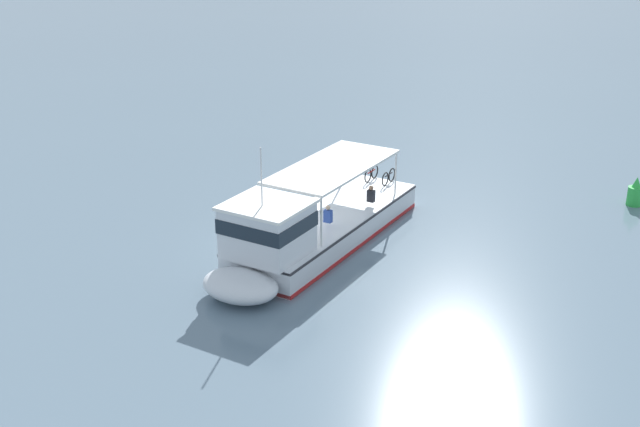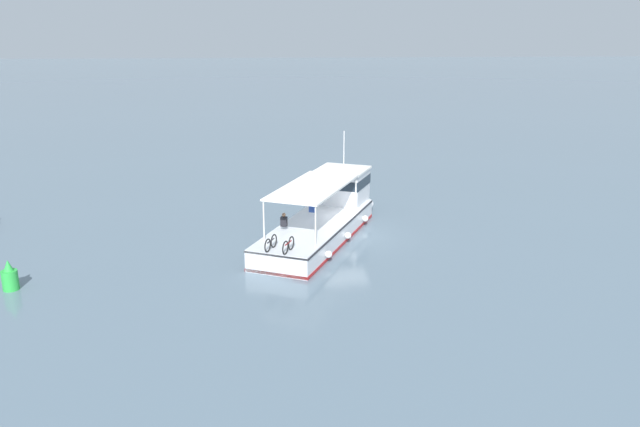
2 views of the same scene
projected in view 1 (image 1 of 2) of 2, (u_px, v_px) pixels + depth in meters
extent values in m
plane|color=slate|center=(284.00, 246.00, 32.36)|extent=(400.00, 400.00, 0.00)
cube|color=silver|center=(327.00, 228.00, 32.81)|extent=(11.15, 7.41, 1.10)
ellipsoid|color=silver|center=(240.00, 285.00, 27.86)|extent=(3.23, 3.59, 1.01)
cube|color=red|center=(327.00, 237.00, 32.98)|extent=(11.17, 7.44, 0.16)
cube|color=#2D2D33|center=(327.00, 217.00, 32.64)|extent=(11.18, 7.46, 0.10)
cube|color=silver|center=(268.00, 230.00, 28.74)|extent=(3.50, 3.56, 1.90)
cube|color=#19232D|center=(267.00, 222.00, 28.62)|extent=(3.56, 3.63, 0.56)
cube|color=white|center=(267.00, 205.00, 28.36)|extent=(3.71, 3.77, 0.12)
cube|color=white|center=(333.00, 166.00, 32.20)|extent=(7.32, 5.47, 0.10)
cylinder|color=silver|center=(321.00, 222.00, 29.36)|extent=(0.08, 0.08, 2.00)
cylinder|color=silver|center=(262.00, 208.00, 30.64)|extent=(0.08, 0.08, 2.00)
cylinder|color=silver|center=(396.00, 174.00, 34.54)|extent=(0.08, 0.08, 2.00)
cylinder|color=silver|center=(342.00, 164.00, 35.83)|extent=(0.08, 0.08, 2.00)
cylinder|color=silver|center=(261.00, 177.00, 27.69)|extent=(0.06, 0.06, 2.20)
sphere|color=white|center=(246.00, 249.00, 30.96)|extent=(0.36, 0.36, 0.36)
sphere|color=white|center=(291.00, 221.00, 33.59)|extent=(0.36, 0.36, 0.36)
sphere|color=white|center=(327.00, 199.00, 36.07)|extent=(0.36, 0.36, 0.36)
torus|color=black|center=(385.00, 179.00, 35.90)|extent=(0.63, 0.33, 0.66)
torus|color=black|center=(392.00, 175.00, 36.46)|extent=(0.63, 0.33, 0.66)
cylinder|color=#232328|center=(389.00, 175.00, 36.14)|extent=(0.66, 0.35, 0.06)
torus|color=black|center=(368.00, 176.00, 36.33)|extent=(0.63, 0.33, 0.66)
torus|color=black|center=(375.00, 172.00, 36.89)|extent=(0.63, 0.33, 0.66)
cylinder|color=maroon|center=(371.00, 171.00, 36.56)|extent=(0.66, 0.35, 0.06)
cube|color=black|center=(371.00, 196.00, 33.47)|extent=(0.33, 0.38, 0.52)
sphere|color=#9E7051|center=(371.00, 188.00, 33.33)|extent=(0.20, 0.20, 0.20)
cube|color=#2D4CA5|center=(328.00, 216.00, 31.32)|extent=(0.33, 0.38, 0.52)
sphere|color=beige|center=(328.00, 208.00, 31.18)|extent=(0.20, 0.20, 0.20)
cylinder|color=green|center=(635.00, 196.00, 36.61)|extent=(0.70, 0.70, 0.90)
cone|color=green|center=(637.00, 182.00, 36.35)|extent=(0.42, 0.42, 0.50)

